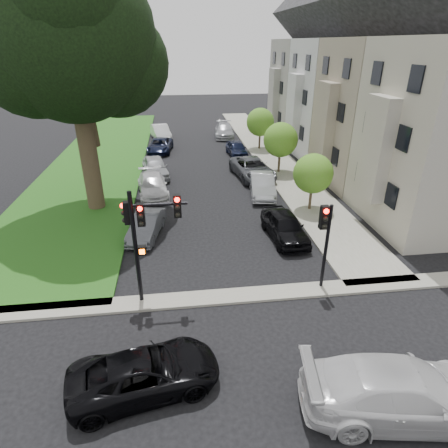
{
  "coord_description": "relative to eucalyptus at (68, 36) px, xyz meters",
  "views": [
    {
      "loc": [
        -2.01,
        -10.69,
        9.71
      ],
      "look_at": [
        0.0,
        5.0,
        2.0
      ],
      "focal_mm": 30.0,
      "sensor_mm": 36.0,
      "label": 1
    }
  ],
  "objects": [
    {
      "name": "sidewalk_right",
      "position": [
        14.16,
        11.53,
        -9.93
      ],
      "size": [
        3.5,
        44.0,
        0.12
      ],
      "primitive_type": "cube",
      "color": "gray",
      "rests_on": "ground"
    },
    {
      "name": "car_parked_6",
      "position": [
        3.58,
        1.93,
        -9.29
      ],
      "size": [
        2.51,
        5.0,
        1.39
      ],
      "primitive_type": "imported",
      "rotation": [
        0.0,
        0.0,
        0.12
      ],
      "color": "silver",
      "rests_on": "ground"
    },
    {
      "name": "small_tree_b",
      "position": [
        13.61,
        5.59,
        -7.26
      ],
      "size": [
        2.73,
        2.73,
        4.1
      ],
      "color": "#403827",
      "rests_on": "ground"
    },
    {
      "name": "car_parked_1",
      "position": [
        11.17,
        0.93,
        -9.25
      ],
      "size": [
        2.15,
        4.68,
        1.49
      ],
      "primitive_type": "imported",
      "rotation": [
        0.0,
        0.0,
        -0.13
      ],
      "color": "#999BA0",
      "rests_on": "ground"
    },
    {
      "name": "house_d",
      "position": [
        19.85,
        18.03,
        -3.06
      ],
      "size": [
        7.7,
        7.55,
        15.97
      ],
      "color": "gray",
      "rests_on": "ground"
    },
    {
      "name": "eucalyptus",
      "position": [
        0.0,
        0.0,
        0.0
      ],
      "size": [
        10.32,
        9.37,
        14.63
      ],
      "color": "#403827",
      "rests_on": "ground"
    },
    {
      "name": "car_parked_0",
      "position": [
        10.97,
        -5.58,
        -9.25
      ],
      "size": [
        2.06,
        4.45,
        1.48
      ],
      "primitive_type": "imported",
      "rotation": [
        0.0,
        0.0,
        0.08
      ],
      "color": "black",
      "rests_on": "ground"
    },
    {
      "name": "grass_strip",
      "position": [
        -1.59,
        11.53,
        -9.93
      ],
      "size": [
        8.0,
        44.0,
        0.12
      ],
      "primitive_type": "cube",
      "color": "#24601A",
      "rests_on": "ground"
    },
    {
      "name": "sidewalk_cross",
      "position": [
        7.41,
        -10.47,
        -9.93
      ],
      "size": [
        60.0,
        1.0,
        0.12
      ],
      "primitive_type": "cube",
      "color": "gray",
      "rests_on": "ground"
    },
    {
      "name": "car_parked_2",
      "position": [
        11.22,
        4.67,
        -9.23
      ],
      "size": [
        3.27,
        5.79,
        1.53
      ],
      "primitive_type": "imported",
      "rotation": [
        0.0,
        0.0,
        0.14
      ],
      "color": "#3F4247",
      "rests_on": "ground"
    },
    {
      "name": "car_parked_7",
      "position": [
        3.62,
        5.99,
        -9.22
      ],
      "size": [
        2.53,
        4.75,
        1.54
      ],
      "primitive_type": "imported",
      "rotation": [
        0.0,
        0.0,
        0.16
      ],
      "color": "#999BA0",
      "rests_on": "ground"
    },
    {
      "name": "car_cross_near",
      "position": [
        4.05,
        -14.67,
        -9.35
      ],
      "size": [
        4.89,
        2.95,
        1.27
      ],
      "primitive_type": "imported",
      "rotation": [
        0.0,
        0.0,
        1.77
      ],
      "color": "black",
      "rests_on": "ground"
    },
    {
      "name": "small_tree_c",
      "position": [
        13.61,
        13.11,
        -7.3
      ],
      "size": [
        2.7,
        2.7,
        4.05
      ],
      "color": "#403827",
      "rests_on": "ground"
    },
    {
      "name": "car_cross_far",
      "position": [
        11.34,
        -16.44,
        -9.16
      ],
      "size": [
        5.97,
        3.13,
        1.65
      ],
      "primitive_type": "imported",
      "rotation": [
        0.0,
        0.0,
        1.42
      ],
      "color": "silver",
      "rests_on": "ground"
    },
    {
      "name": "car_parked_3",
      "position": [
        11.0,
        11.17,
        -9.31
      ],
      "size": [
        1.83,
        4.07,
        1.36
      ],
      "primitive_type": "imported",
      "rotation": [
        0.0,
        0.0,
        0.06
      ],
      "color": "black",
      "rests_on": "ground"
    },
    {
      "name": "car_parked_8",
      "position": [
        3.8,
        13.45,
        -9.35
      ],
      "size": [
        2.68,
        4.83,
        1.28
      ],
      "primitive_type": "imported",
      "rotation": [
        0.0,
        0.0,
        -0.13
      ],
      "color": "black",
      "rests_on": "ground"
    },
    {
      "name": "car_parked_4",
      "position": [
        10.85,
        19.05,
        -9.26
      ],
      "size": [
        2.57,
        5.23,
        1.46
      ],
      "primitive_type": "imported",
      "rotation": [
        0.0,
        0.0,
        -0.1
      ],
      "color": "#999BA0",
      "rests_on": "ground"
    },
    {
      "name": "house_b",
      "position": [
        19.85,
        3.03,
        -3.06
      ],
      "size": [
        7.7,
        7.55,
        15.97
      ],
      "color": "gray",
      "rests_on": "ground"
    },
    {
      "name": "car_parked_9",
      "position": [
        3.74,
        18.77,
        -9.21
      ],
      "size": [
        2.58,
        4.98,
        1.56
      ],
      "primitive_type": "imported",
      "rotation": [
        0.0,
        0.0,
        0.2
      ],
      "color": "silver",
      "rests_on": "ground"
    },
    {
      "name": "house_c",
      "position": [
        19.85,
        10.53,
        -3.06
      ],
      "size": [
        7.7,
        7.55,
        15.97
      ],
      "color": "#A7A5A4",
      "rests_on": "ground"
    },
    {
      "name": "ground",
      "position": [
        7.41,
        -12.47,
        -9.99
      ],
      "size": [
        140.0,
        140.0,
        0.0
      ],
      "primitive_type": "plane",
      "color": "black",
      "rests_on": "ground"
    },
    {
      "name": "traffic_signal_secondary",
      "position": [
        11.19,
        -10.28,
        -7.24
      ],
      "size": [
        0.49,
        0.4,
        3.94
      ],
      "color": "black",
      "rests_on": "ground"
    },
    {
      "name": "traffic_signal_main",
      "position": [
        3.99,
        -10.24,
        -6.61
      ],
      "size": [
        2.38,
        0.61,
        4.89
      ],
      "color": "black",
      "rests_on": "ground"
    },
    {
      "name": "small_tree_a",
      "position": [
        13.61,
        -2.08,
        -7.54
      ],
      "size": [
        2.45,
        2.45,
        3.68
      ],
      "color": "#403827",
      "rests_on": "ground"
    },
    {
      "name": "car_parked_5",
      "position": [
        3.51,
        -4.37,
        -9.35
      ],
      "size": [
        2.1,
        4.07,
        1.28
      ],
      "primitive_type": "imported",
      "rotation": [
        0.0,
        0.0,
        -0.2
      ],
      "color": "#3F4247",
      "rests_on": "ground"
    }
  ]
}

